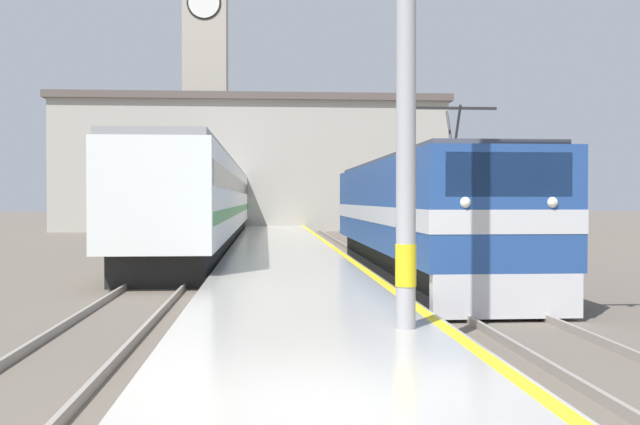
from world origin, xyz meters
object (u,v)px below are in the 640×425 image
object	(u,v)px
locomotive_train	(418,216)
catenary_mast	(411,22)
passenger_train	(213,201)
clock_tower	(206,74)

from	to	relation	value
locomotive_train	catenary_mast	bearing A→B (deg)	-102.19
passenger_train	catenary_mast	distance (m)	29.29
passenger_train	catenary_mast	bearing A→B (deg)	-80.57
passenger_train	catenary_mast	xyz separation A→B (m)	(4.78, -28.78, 2.62)
locomotive_train	clock_tower	size ratio (longest dim) A/B	0.65
locomotive_train	clock_tower	xyz separation A→B (m)	(-9.53, 44.47, 11.37)
catenary_mast	clock_tower	world-z (taller)	clock_tower
locomotive_train	catenary_mast	size ratio (longest dim) A/B	1.84
passenger_train	clock_tower	xyz separation A→B (m)	(-2.45, 26.29, 11.00)
locomotive_train	passenger_train	bearing A→B (deg)	111.27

